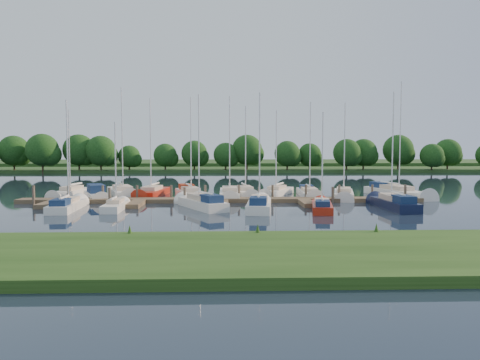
{
  "coord_description": "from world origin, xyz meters",
  "views": [
    {
      "loc": [
        0.13,
        -38.34,
        5.44
      ],
      "look_at": [
        1.79,
        8.0,
        2.2
      ],
      "focal_mm": 35.0,
      "sensor_mm": 36.0,
      "label": 1
    }
  ],
  "objects_px": {
    "dock": "(222,201)",
    "sailboat_n_5": "(230,195)",
    "sailboat_s_2": "(201,204)",
    "motorboat": "(96,195)",
    "sailboat_n_0": "(72,194)"
  },
  "relations": [
    {
      "from": "dock",
      "to": "sailboat_n_5",
      "type": "height_order",
      "value": "sailboat_n_5"
    },
    {
      "from": "dock",
      "to": "sailboat_n_5",
      "type": "bearing_deg",
      "value": 80.18
    },
    {
      "from": "dock",
      "to": "motorboat",
      "type": "distance_m",
      "value": 13.78
    },
    {
      "from": "sailboat_n_5",
      "to": "dock",
      "type": "bearing_deg",
      "value": 80.41
    },
    {
      "from": "sailboat_n_0",
      "to": "dock",
      "type": "bearing_deg",
      "value": 167.67
    },
    {
      "from": "dock",
      "to": "sailboat_s_2",
      "type": "height_order",
      "value": "sailboat_s_2"
    },
    {
      "from": "motorboat",
      "to": "sailboat_s_2",
      "type": "height_order",
      "value": "sailboat_s_2"
    },
    {
      "from": "dock",
      "to": "motorboat",
      "type": "bearing_deg",
      "value": 163.84
    },
    {
      "from": "motorboat",
      "to": "sailboat_s_2",
      "type": "bearing_deg",
      "value": 122.57
    },
    {
      "from": "sailboat_n_0",
      "to": "motorboat",
      "type": "bearing_deg",
      "value": 150.18
    },
    {
      "from": "sailboat_n_0",
      "to": "motorboat",
      "type": "relative_size",
      "value": 1.51
    },
    {
      "from": "motorboat",
      "to": "sailboat_n_5",
      "type": "height_order",
      "value": "sailboat_n_5"
    },
    {
      "from": "dock",
      "to": "motorboat",
      "type": "relative_size",
      "value": 6.01
    },
    {
      "from": "dock",
      "to": "sailboat_n_0",
      "type": "bearing_deg",
      "value": 158.17
    },
    {
      "from": "motorboat",
      "to": "dock",
      "type": "bearing_deg",
      "value": 140.96
    }
  ]
}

